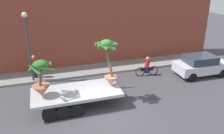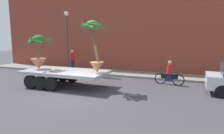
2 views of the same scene
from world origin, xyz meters
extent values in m
plane|color=#423F44|center=(0.00, 0.00, 0.00)|extent=(60.00, 60.00, 0.00)
cube|color=gray|center=(0.00, 6.10, 0.07)|extent=(24.00, 2.20, 0.15)
cube|color=brown|center=(0.00, 7.80, 3.52)|extent=(24.00, 1.20, 7.04)
cube|color=#B7BABF|center=(-1.43, 1.18, 0.89)|extent=(5.08, 2.38, 0.18)
cylinder|color=black|center=(-3.05, 2.28, 0.40)|extent=(0.80, 0.22, 0.80)
cylinder|color=black|center=(-3.05, 0.07, 0.40)|extent=(0.80, 0.22, 0.80)
cylinder|color=black|center=(-2.34, 2.28, 0.40)|extent=(0.80, 0.22, 0.80)
cylinder|color=black|center=(-2.34, 0.07, 0.40)|extent=(0.80, 0.22, 0.80)
cylinder|color=black|center=(-1.63, 2.28, 0.40)|extent=(0.80, 0.22, 0.80)
cylinder|color=black|center=(-1.63, 0.07, 0.40)|extent=(0.80, 0.22, 0.80)
cube|color=slate|center=(1.61, 1.18, 0.74)|extent=(1.00, 0.10, 0.10)
cone|color=#B26647|center=(-3.33, 1.13, 1.31)|extent=(0.96, 0.96, 0.66)
cylinder|color=brown|center=(-3.26, 1.13, 2.24)|extent=(0.35, 0.14, 1.22)
ellipsoid|color=#2D6B28|center=(-3.20, 1.13, 2.85)|extent=(0.77, 0.77, 0.48)
cone|color=#2D6B28|center=(-2.71, 1.11, 2.80)|extent=(0.25, 1.01, 0.43)
cone|color=#2D6B28|center=(-3.06, 1.54, 2.78)|extent=(0.90, 0.48, 0.49)
cone|color=#2D6B28|center=(-3.62, 1.33, 2.77)|extent=(0.57, 0.92, 0.54)
cone|color=#2D6B28|center=(-3.60, 0.80, 2.77)|extent=(0.82, 0.92, 0.57)
cone|color=#2D6B28|center=(-3.12, 0.62, 2.78)|extent=(1.06, 0.37, 0.54)
cone|color=#C17251|center=(0.67, 1.20, 1.29)|extent=(0.78, 0.78, 0.61)
cylinder|color=brown|center=(0.55, 1.20, 2.63)|extent=(0.57, 0.16, 2.06)
ellipsoid|color=#428438|center=(0.42, 1.20, 3.66)|extent=(0.68, 0.68, 0.43)
cone|color=#428438|center=(0.91, 1.24, 3.61)|extent=(0.29, 1.01, 0.46)
cone|color=#428438|center=(0.70, 1.47, 3.61)|extent=(0.71, 0.72, 0.39)
cone|color=#428438|center=(0.27, 1.63, 3.63)|extent=(0.96, 0.50, 0.34)
cone|color=#428438|center=(0.02, 1.31, 3.62)|extent=(0.43, 0.88, 0.36)
cone|color=#428438|center=(0.08, 0.96, 3.61)|extent=(0.65, 0.81, 0.42)
cone|color=#428438|center=(0.33, 0.76, 3.59)|extent=(0.94, 0.38, 0.51)
cone|color=#428438|center=(0.64, 0.84, 3.63)|extent=(0.84, 0.62, 0.32)
torus|color=black|center=(4.94, 3.88, 0.34)|extent=(0.74, 0.12, 0.74)
torus|color=black|center=(3.84, 3.96, 0.34)|extent=(0.74, 0.12, 0.74)
cube|color=black|center=(4.39, 3.92, 0.52)|extent=(1.04, 0.14, 0.28)
cylinder|color=red|center=(4.39, 3.92, 0.97)|extent=(0.47, 0.37, 0.65)
sphere|color=tan|center=(4.39, 3.92, 1.39)|extent=(0.24, 0.24, 0.24)
cube|color=navy|center=(4.39, 3.92, 0.44)|extent=(0.30, 0.26, 0.44)
cube|color=silver|center=(8.39, 2.79, 0.67)|extent=(4.05, 1.94, 0.70)
cube|color=#2D3842|center=(8.19, 2.80, 1.30)|extent=(2.24, 1.71, 0.56)
cylinder|color=black|center=(9.71, 3.63, 0.32)|extent=(0.64, 0.22, 0.64)
cylinder|color=black|center=(9.67, 1.89, 0.32)|extent=(0.64, 0.22, 0.64)
cylinder|color=black|center=(7.11, 3.69, 0.32)|extent=(0.64, 0.22, 0.64)
cylinder|color=black|center=(7.07, 1.96, 0.32)|extent=(0.64, 0.22, 0.64)
cylinder|color=black|center=(-3.72, 5.74, 0.57)|extent=(0.28, 0.28, 0.85)
cylinder|color=red|center=(-3.72, 5.74, 1.31)|extent=(0.36, 0.36, 0.62)
sphere|color=tan|center=(-3.72, 5.74, 1.74)|extent=(0.24, 0.24, 0.24)
cylinder|color=#383D42|center=(-3.89, 5.30, 2.40)|extent=(0.14, 0.14, 4.50)
sphere|color=#EAEACC|center=(-3.89, 5.30, 4.80)|extent=(0.36, 0.36, 0.36)
camera|label=1|loc=(-3.03, -10.78, 7.31)|focal=37.19mm
camera|label=2|loc=(5.36, -8.82, 3.03)|focal=32.01mm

